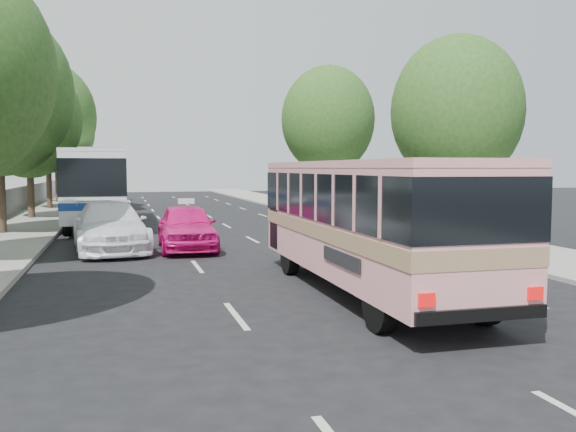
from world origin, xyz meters
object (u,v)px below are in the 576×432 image
object	(u,v)px
pink_taxi	(187,227)
tour_coach_rear	(88,172)
pink_bus	(366,211)
white_pickup	(110,227)
tour_coach_front	(99,181)

from	to	relation	value
pink_taxi	tour_coach_rear	world-z (taller)	tour_coach_rear
pink_bus	pink_taxi	world-z (taller)	pink_bus
white_pickup	tour_coach_rear	xyz separation A→B (m)	(-1.82, 25.13, 1.66)
pink_taxi	tour_coach_rear	bearing A→B (deg)	101.17
tour_coach_rear	pink_taxi	bearing A→B (deg)	-85.65
tour_coach_front	white_pickup	bearing A→B (deg)	-85.77
pink_taxi	tour_coach_rear	size ratio (longest dim) A/B	0.33
white_pickup	pink_taxi	bearing A→B (deg)	-15.68
pink_bus	white_pickup	distance (m)	10.58
pink_bus	tour_coach_rear	world-z (taller)	tour_coach_rear
pink_bus	white_pickup	bearing A→B (deg)	122.96
white_pickup	tour_coach_rear	world-z (taller)	tour_coach_rear
pink_taxi	tour_coach_front	distance (m)	10.42
pink_bus	tour_coach_front	size ratio (longest dim) A/B	0.77
pink_bus	tour_coach_rear	size ratio (longest dim) A/B	0.67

